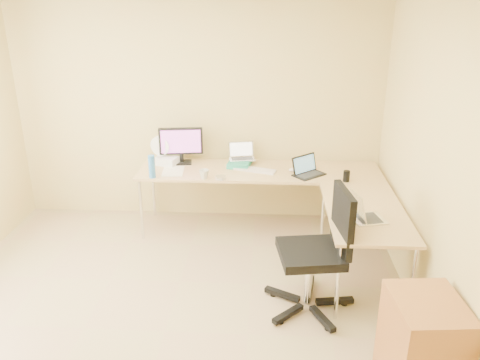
# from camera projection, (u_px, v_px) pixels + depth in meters

# --- Properties ---
(floor) EXTENTS (4.50, 4.50, 0.00)m
(floor) POSITION_uv_depth(u_px,v_px,m) (165.00, 331.00, 3.96)
(floor) COLOR tan
(floor) RESTS_ON ground
(wall_back) EXTENTS (4.50, 0.00, 4.50)m
(wall_back) POSITION_uv_depth(u_px,v_px,m) (198.00, 110.00, 5.58)
(wall_back) COLOR #CBBE79
(wall_back) RESTS_ON ground
(wall_right) EXTENTS (0.00, 4.50, 4.50)m
(wall_right) POSITION_uv_depth(u_px,v_px,m) (455.00, 189.00, 3.38)
(wall_right) COLOR #CBBE79
(wall_right) RESTS_ON ground
(desk_main) EXTENTS (2.65, 0.70, 0.73)m
(desk_main) POSITION_uv_depth(u_px,v_px,m) (259.00, 200.00, 5.51)
(desk_main) COLOR tan
(desk_main) RESTS_ON ground
(desk_return) EXTENTS (0.70, 1.30, 0.73)m
(desk_return) POSITION_uv_depth(u_px,v_px,m) (362.00, 246.00, 4.53)
(desk_return) COLOR tan
(desk_return) RESTS_ON ground
(monitor) EXTENTS (0.51, 0.23, 0.42)m
(monitor) POSITION_uv_depth(u_px,v_px,m) (181.00, 146.00, 5.50)
(monitor) COLOR black
(monitor) RESTS_ON desk_main
(book_stack) EXTENTS (0.28, 0.36, 0.05)m
(book_stack) POSITION_uv_depth(u_px,v_px,m) (240.00, 163.00, 5.51)
(book_stack) COLOR #21876D
(book_stack) RESTS_ON desk_main
(laptop_center) EXTENTS (0.33, 0.28, 0.19)m
(laptop_center) POSITION_uv_depth(u_px,v_px,m) (242.00, 151.00, 5.51)
(laptop_center) COLOR silver
(laptop_center) RESTS_ON desk_main
(laptop_black) EXTENTS (0.41, 0.40, 0.21)m
(laptop_black) POSITION_uv_depth(u_px,v_px,m) (309.00, 166.00, 5.18)
(laptop_black) COLOR black
(laptop_black) RESTS_ON desk_main
(keyboard) EXTENTS (0.48, 0.26, 0.02)m
(keyboard) POSITION_uv_depth(u_px,v_px,m) (255.00, 170.00, 5.34)
(keyboard) COLOR silver
(keyboard) RESTS_ON desk_main
(mouse) EXTENTS (0.10, 0.06, 0.04)m
(mouse) POSITION_uv_depth(u_px,v_px,m) (293.00, 170.00, 5.32)
(mouse) COLOR white
(mouse) RESTS_ON desk_main
(mug) EXTENTS (0.11, 0.11, 0.10)m
(mug) POSITION_uv_depth(u_px,v_px,m) (204.00, 174.00, 5.11)
(mug) COLOR beige
(mug) RESTS_ON desk_main
(cd_stack) EXTENTS (0.12, 0.12, 0.03)m
(cd_stack) POSITION_uv_depth(u_px,v_px,m) (221.00, 178.00, 5.12)
(cd_stack) COLOR white
(cd_stack) RESTS_ON desk_main
(water_bottle) EXTENTS (0.09, 0.09, 0.25)m
(water_bottle) POSITION_uv_depth(u_px,v_px,m) (152.00, 167.00, 5.11)
(water_bottle) COLOR #3071B8
(water_bottle) RESTS_ON desk_main
(papers) EXTENTS (0.25, 0.34, 0.01)m
(papers) POSITION_uv_depth(u_px,v_px,m) (173.00, 171.00, 5.33)
(papers) COLOR white
(papers) RESTS_ON desk_main
(white_box) EXTENTS (0.28, 0.24, 0.09)m
(white_box) POSITION_uv_depth(u_px,v_px,m) (167.00, 161.00, 5.53)
(white_box) COLOR white
(white_box) RESTS_ON desk_main
(desk_fan) EXTENTS (0.28, 0.28, 0.29)m
(desk_fan) POSITION_uv_depth(u_px,v_px,m) (161.00, 150.00, 5.57)
(desk_fan) COLOR white
(desk_fan) RESTS_ON desk_main
(black_cup) EXTENTS (0.08, 0.08, 0.12)m
(black_cup) POSITION_uv_depth(u_px,v_px,m) (346.00, 176.00, 5.03)
(black_cup) COLOR black
(black_cup) RESTS_ON desk_main
(laptop_return) EXTENTS (0.37, 0.32, 0.21)m
(laptop_return) POSITION_uv_depth(u_px,v_px,m) (369.00, 209.00, 4.18)
(laptop_return) COLOR silver
(laptop_return) RESTS_ON desk_return
(office_chair) EXTENTS (0.75, 0.75, 1.11)m
(office_chair) POSITION_uv_depth(u_px,v_px,m) (310.00, 257.00, 4.08)
(office_chair) COLOR black
(office_chair) RESTS_ON ground
(cabinet) EXTENTS (0.49, 0.58, 0.75)m
(cabinet) POSITION_uv_depth(u_px,v_px,m) (422.00, 349.00, 3.24)
(cabinet) COLOR brown
(cabinet) RESTS_ON ground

